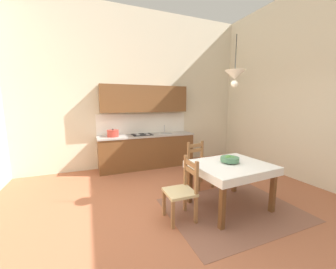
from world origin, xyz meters
The scene contains 10 objects.
ground_plane centered at (0.00, 0.00, -0.05)m, with size 6.67×6.20×0.10m, color #A86042.
wall_back centered at (0.00, 2.86, 2.10)m, with size 6.67×0.12×4.19m, color beige.
wall_right centered at (3.10, 0.00, 2.10)m, with size 0.12×6.20×4.19m, color beige.
area_rug centered at (0.80, -0.22, 0.00)m, with size 2.10×1.60×0.01m, color #885846.
kitchen_cabinetry centered at (0.12, 2.53, 0.86)m, with size 2.57×0.63×2.20m.
dining_table centered at (0.80, -0.12, 0.62)m, with size 1.27×1.09×0.75m.
dining_chair_kitchen_side centered at (0.79, 0.84, 0.44)m, with size 0.47×0.47×0.93m.
dining_chair_tv_side centered at (-0.09, -0.12, 0.44)m, with size 0.43×0.43×0.93m.
fruit_bowl centered at (0.82, -0.05, 0.81)m, with size 0.30×0.30×0.12m.
pendant_lamp centered at (0.89, 0.01, 2.17)m, with size 0.32×0.32×0.80m.
Camera 1 is at (-1.33, -2.62, 1.73)m, focal length 21.16 mm.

